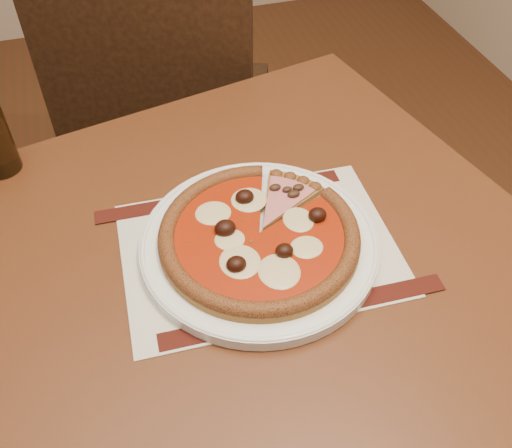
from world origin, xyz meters
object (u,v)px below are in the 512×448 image
(chair_far, at_px, (164,104))
(pizza, at_px, (259,235))
(plate, at_px, (259,244))
(table, at_px, (260,291))

(chair_far, bearing_deg, pizza, 115.40)
(chair_far, distance_m, plate, 0.71)
(chair_far, height_order, plate, chair_far)
(chair_far, xyz_separation_m, pizza, (0.03, -0.68, 0.22))
(table, height_order, chair_far, chair_far)
(plate, relative_size, pizza, 1.19)
(table, bearing_deg, plate, -135.93)
(chair_far, xyz_separation_m, plate, (0.04, -0.68, 0.20))
(table, xyz_separation_m, plate, (-0.00, -0.00, 0.11))
(table, relative_size, pizza, 3.36)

